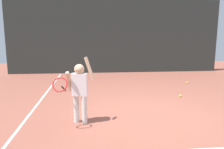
{
  "coord_description": "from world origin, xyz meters",
  "views": [
    {
      "loc": [
        -1.22,
        -4.59,
        1.74
      ],
      "look_at": [
        -0.72,
        0.42,
        0.85
      ],
      "focal_mm": 34.8,
      "sensor_mm": 36.0,
      "label": 1
    }
  ],
  "objects_px": {
    "tennis_player": "(79,88)",
    "tennis_ball_3": "(81,94)",
    "tennis_ball_1": "(180,96)",
    "tennis_ball_4": "(187,82)"
  },
  "relations": [
    {
      "from": "tennis_player",
      "to": "tennis_ball_4",
      "type": "distance_m",
      "value": 5.19
    },
    {
      "from": "tennis_ball_1",
      "to": "tennis_ball_4",
      "type": "distance_m",
      "value": 2.04
    },
    {
      "from": "tennis_ball_1",
      "to": "tennis_ball_4",
      "type": "height_order",
      "value": "same"
    },
    {
      "from": "tennis_player",
      "to": "tennis_ball_3",
      "type": "distance_m",
      "value": 2.26
    },
    {
      "from": "tennis_ball_3",
      "to": "tennis_ball_4",
      "type": "relative_size",
      "value": 1.0
    },
    {
      "from": "tennis_ball_4",
      "to": "tennis_player",
      "type": "bearing_deg",
      "value": -138.26
    },
    {
      "from": "tennis_ball_1",
      "to": "tennis_ball_3",
      "type": "bearing_deg",
      "value": 170.17
    },
    {
      "from": "tennis_ball_1",
      "to": "tennis_ball_3",
      "type": "distance_m",
      "value": 2.91
    },
    {
      "from": "tennis_ball_1",
      "to": "tennis_ball_3",
      "type": "height_order",
      "value": "same"
    },
    {
      "from": "tennis_ball_1",
      "to": "tennis_ball_4",
      "type": "relative_size",
      "value": 1.0
    }
  ]
}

